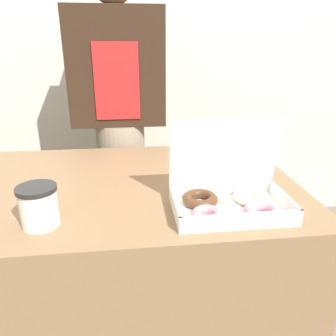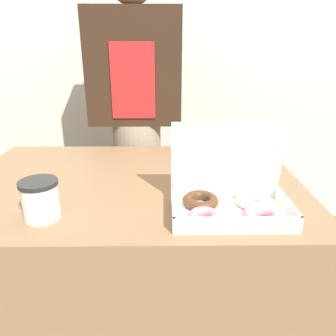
{
  "view_description": "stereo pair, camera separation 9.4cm",
  "coord_description": "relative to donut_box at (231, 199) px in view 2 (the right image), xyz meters",
  "views": [
    {
      "loc": [
        0.02,
        -1.08,
        1.21
      ],
      "look_at": [
        0.13,
        -0.21,
        0.88
      ],
      "focal_mm": 35.0,
      "sensor_mm": 36.0,
      "label": 1
    },
    {
      "loc": [
        0.12,
        -1.08,
        1.21
      ],
      "look_at": [
        0.13,
        -0.21,
        0.88
      ],
      "focal_mm": 35.0,
      "sensor_mm": 36.0,
      "label": 2
    }
  ],
  "objects": [
    {
      "name": "wall_back",
      "position": [
        -0.31,
        1.32,
        0.51
      ],
      "size": [
        10.0,
        0.05,
        2.6
      ],
      "color": "beige",
      "rests_on": "ground_plane"
    },
    {
      "name": "coffee_cup",
      "position": [
        -0.53,
        -0.03,
        0.02
      ],
      "size": [
        0.1,
        0.1,
        0.11
      ],
      "color": "silver",
      "rests_on": "table"
    },
    {
      "name": "table",
      "position": [
        -0.31,
        0.24,
        -0.42
      ],
      "size": [
        1.2,
        0.82,
        0.75
      ],
      "color": "brown",
      "rests_on": "ground_plane"
    },
    {
      "name": "ground_plane",
      "position": [
        -0.31,
        0.24,
        -0.79
      ],
      "size": [
        14.0,
        14.0,
        0.0
      ],
      "primitive_type": "plane",
      "color": "#665B51"
    },
    {
      "name": "person_customer",
      "position": [
        -0.33,
        0.82,
        0.07
      ],
      "size": [
        0.45,
        0.25,
        1.6
      ],
      "color": "gray",
      "rests_on": "ground_plane"
    },
    {
      "name": "donut_box",
      "position": [
        0.0,
        0.0,
        0.0
      ],
      "size": [
        0.33,
        0.24,
        0.25
      ],
      "color": "white",
      "rests_on": "table"
    }
  ]
}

